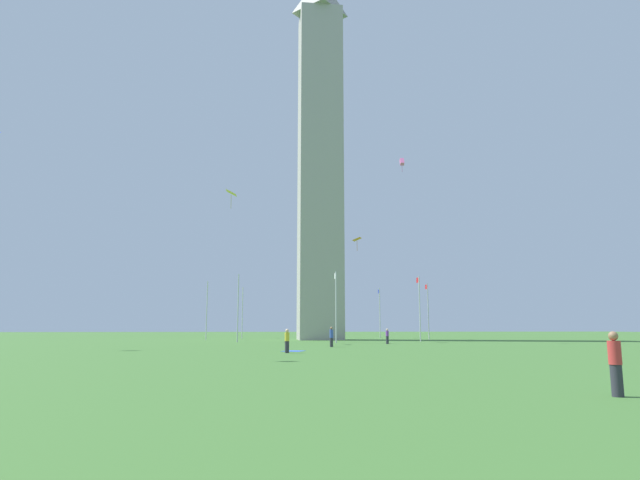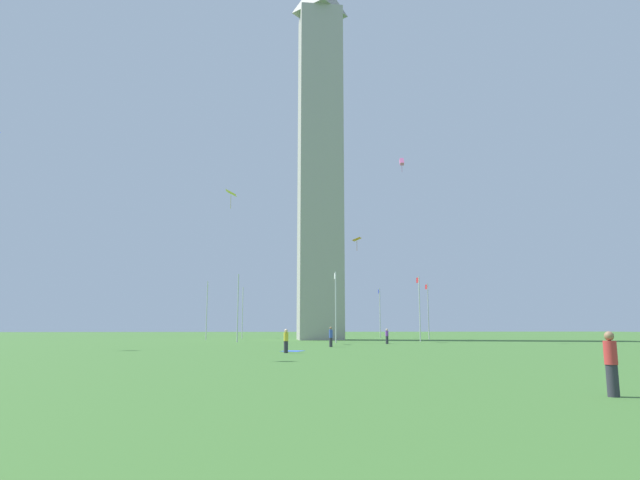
# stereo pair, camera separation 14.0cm
# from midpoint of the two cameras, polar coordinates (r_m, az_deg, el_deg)

# --- Properties ---
(ground_plane) EXTENTS (260.00, 260.00, 0.00)m
(ground_plane) POSITION_cam_midpoint_polar(r_m,az_deg,el_deg) (77.27, 0.05, -10.29)
(ground_plane) COLOR #3D6B2D
(obelisk_monument) EXTENTS (6.08, 6.08, 55.26)m
(obelisk_monument) POSITION_cam_midpoint_polar(r_m,az_deg,el_deg) (81.47, 0.05, 9.53)
(obelisk_monument) COLOR #A8A399
(obelisk_monument) RESTS_ON ground
(flagpole_n) EXTENTS (1.12, 0.14, 7.94)m
(flagpole_n) POSITION_cam_midpoint_polar(r_m,az_deg,el_deg) (92.80, -1.06, -7.38)
(flagpole_n) COLOR silver
(flagpole_n) RESTS_ON ground
(flagpole_ne) EXTENTS (1.12, 0.14, 7.94)m
(flagpole_ne) POSITION_cam_midpoint_polar(r_m,az_deg,el_deg) (87.86, -7.97, -7.21)
(flagpole_ne) COLOR silver
(flagpole_ne) RESTS_ON ground
(flagpole_e) EXTENTS (1.12, 0.14, 7.94)m
(flagpole_e) POSITION_cam_midpoint_polar(r_m,az_deg,el_deg) (77.15, -11.57, -6.87)
(flagpole_e) COLOR silver
(flagpole_e) RESTS_ON ground
(flagpole_se) EXTENTS (1.12, 0.14, 7.94)m
(flagpole_se) POSITION_cam_midpoint_polar(r_m,az_deg,el_deg) (65.92, -8.43, -6.63)
(flagpole_se) COLOR silver
(flagpole_se) RESTS_ON ground
(flagpole_s) EXTENTS (1.12, 0.14, 7.94)m
(flagpole_s) POSITION_cam_midpoint_polar(r_m,az_deg,el_deg) (61.97, 1.70, -6.58)
(flagpole_s) COLOR silver
(flagpole_s) RESTS_ON ground
(flagpole_sw) EXTENTS (1.12, 0.14, 7.94)m
(flagpole_sw) POSITION_cam_midpoint_polar(r_m,az_deg,el_deg) (68.79, 10.30, -6.68)
(flagpole_sw) COLOR silver
(flagpole_sw) RESTS_ON ground
(flagpole_w) EXTENTS (1.12, 0.14, 7.94)m
(flagpole_w) POSITION_cam_midpoint_polar(r_m,az_deg,el_deg) (80.62, 11.16, -6.97)
(flagpole_w) COLOR silver
(flagpole_w) RESTS_ON ground
(flagpole_nw) EXTENTS (1.12, 0.14, 7.94)m
(flagpole_nw) POSITION_cam_midpoint_polar(r_m,az_deg,el_deg) (90.03, 6.25, -7.28)
(flagpole_nw) COLOR silver
(flagpole_nw) RESTS_ON ground
(person_yellow_shirt) EXTENTS (0.32, 0.32, 1.62)m
(person_yellow_shirt) POSITION_cam_midpoint_polar(r_m,az_deg,el_deg) (38.25, -3.43, -10.39)
(person_yellow_shirt) COLOR #2D2D38
(person_yellow_shirt) RESTS_ON ground
(person_blue_shirt) EXTENTS (0.32, 0.32, 1.77)m
(person_blue_shirt) POSITION_cam_midpoint_polar(r_m,az_deg,el_deg) (49.56, 1.21, -10.00)
(person_blue_shirt) COLOR #2D2D38
(person_blue_shirt) RESTS_ON ground
(person_red_shirt) EXTENTS (0.32, 0.32, 1.64)m
(person_red_shirt) POSITION_cam_midpoint_polar(r_m,az_deg,el_deg) (16.23, 28.13, -11.26)
(person_red_shirt) COLOR #2D2D38
(person_red_shirt) RESTS_ON ground
(person_purple_shirt) EXTENTS (0.32, 0.32, 1.59)m
(person_purple_shirt) POSITION_cam_midpoint_polar(r_m,az_deg,el_deg) (58.73, 7.01, -9.86)
(person_purple_shirt) COLOR #2D2D38
(person_purple_shirt) RESTS_ON ground
(kite_pink_box) EXTENTS (0.84, 0.52, 1.72)m
(kite_pink_box) POSITION_cam_midpoint_polar(r_m,az_deg,el_deg) (66.07, 8.52, 8.00)
(kite_pink_box) COLOR pink
(kite_orange_diamond) EXTENTS (1.32, 1.30, 1.59)m
(kite_orange_diamond) POSITION_cam_midpoint_polar(r_m,az_deg,el_deg) (65.82, 3.89, 0.03)
(kite_orange_diamond) COLOR orange
(kite_yellow_diamond) EXTENTS (1.33, 1.20, 2.05)m
(kite_yellow_diamond) POSITION_cam_midpoint_polar(r_m,az_deg,el_deg) (61.27, -9.13, 4.78)
(kite_yellow_diamond) COLOR yellow
(picnic_blanket_near_first_person) EXTENTS (2.20, 1.98, 0.01)m
(picnic_blanket_near_first_person) POSITION_cam_midpoint_polar(r_m,az_deg,el_deg) (41.25, -2.76, -11.40)
(picnic_blanket_near_first_person) COLOR blue
(picnic_blanket_near_first_person) RESTS_ON ground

